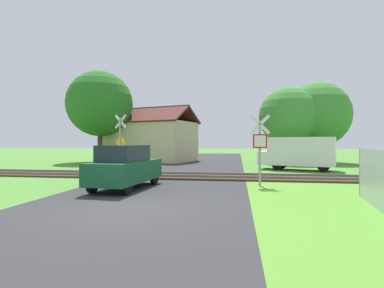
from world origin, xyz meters
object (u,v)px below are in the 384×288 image
(tree_far, at_px, (317,115))
(mail_truck, at_px, (299,152))
(crossing_sign_far, at_px, (120,140))
(tree_right, at_px, (288,116))
(fence_panel, at_px, (379,180))
(stop_sign_near, at_px, (260,145))
(house, at_px, (151,140))
(tree_left, at_px, (100,104))
(parked_car, at_px, (126,167))

(tree_far, distance_m, mail_truck, 9.28)
(crossing_sign_far, distance_m, tree_far, 18.69)
(tree_right, height_order, fence_panel, tree_right)
(stop_sign_near, xyz_separation_m, fence_panel, (2.94, -4.28, -0.94))
(house, bearing_deg, mail_truck, -15.68)
(stop_sign_near, bearing_deg, crossing_sign_far, -31.51)
(tree_far, height_order, fence_panel, tree_far)
(fence_panel, bearing_deg, crossing_sign_far, 61.04)
(house, distance_m, tree_far, 16.17)
(crossing_sign_far, distance_m, mail_truck, 11.86)
(tree_right, bearing_deg, house, 174.35)
(tree_left, bearing_deg, mail_truck, -18.64)
(fence_panel, bearing_deg, tree_right, 7.38)
(parked_car, bearing_deg, tree_left, 124.42)
(stop_sign_near, xyz_separation_m, parked_car, (-5.48, -1.61, -0.89))
(crossing_sign_far, xyz_separation_m, tree_right, (11.74, 10.19, 2.21))
(tree_far, xyz_separation_m, fence_panel, (-3.37, -20.26, -3.62))
(tree_left, relative_size, fence_panel, 1.86)
(crossing_sign_far, relative_size, house, 0.37)
(tree_far, bearing_deg, tree_right, -154.58)
(stop_sign_near, xyz_separation_m, crossing_sign_far, (-8.20, 4.47, 0.25))
(stop_sign_near, bearing_deg, mail_truck, -114.58)
(crossing_sign_far, height_order, mail_truck, crossing_sign_far)
(stop_sign_near, xyz_separation_m, tree_far, (6.31, 15.98, 2.68))
(crossing_sign_far, xyz_separation_m, tree_left, (-5.81, 9.20, 3.53))
(stop_sign_near, distance_m, parked_car, 5.78)
(stop_sign_near, relative_size, fence_panel, 0.66)
(parked_car, bearing_deg, stop_sign_near, 21.56)
(tree_right, bearing_deg, stop_sign_near, -103.54)
(tree_right, bearing_deg, parked_car, -119.00)
(mail_truck, bearing_deg, tree_far, -2.48)
(tree_right, relative_size, parked_car, 1.66)
(stop_sign_near, height_order, tree_left, tree_left)
(tree_left, xyz_separation_m, mail_truck, (17.14, -5.78, -4.33))
(tree_far, bearing_deg, crossing_sign_far, -141.58)
(parked_car, relative_size, fence_panel, 0.88)
(tree_left, bearing_deg, stop_sign_near, -44.28)
(tree_left, bearing_deg, fence_panel, -46.63)
(tree_left, xyz_separation_m, parked_car, (8.53, -15.28, -4.68))
(stop_sign_near, xyz_separation_m, house, (-9.69, 15.97, 0.30))
(parked_car, bearing_deg, crossing_sign_far, 119.35)
(house, distance_m, parked_car, 18.11)
(tree_far, bearing_deg, fence_panel, -99.45)
(parked_car, bearing_deg, tree_far, 61.38)
(house, bearing_deg, fence_panel, -41.50)
(crossing_sign_far, xyz_separation_m, tree_far, (14.52, 11.51, 2.43))
(tree_far, height_order, mail_truck, tree_far)
(stop_sign_near, bearing_deg, parked_car, 13.38)
(crossing_sign_far, bearing_deg, fence_panel, -21.19)
(stop_sign_near, relative_size, parked_car, 0.75)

